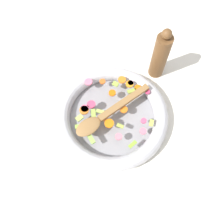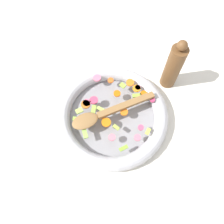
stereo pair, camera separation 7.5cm
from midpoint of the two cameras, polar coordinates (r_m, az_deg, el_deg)
The scene contains 5 objects.
ground_plane at distance 0.80m, azimuth -2.68°, elevation -1.79°, with size 4.00×4.00×0.00m, color silver.
skillet at distance 0.78m, azimuth -2.75°, elevation -1.16°, with size 0.40×0.40×0.05m.
chopped_vegetables at distance 0.76m, azimuth -3.06°, elevation 1.44°, with size 0.29×0.29×0.01m.
wooden_spoon at distance 0.74m, azimuth -4.52°, elevation -0.99°, with size 0.28×0.18×0.01m.
pepper_mill at distance 0.82m, azimuth 9.89°, elevation 14.06°, with size 0.06×0.06×0.22m.
Camera 1 is at (-0.29, -0.13, 0.73)m, focal length 35.00 mm.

